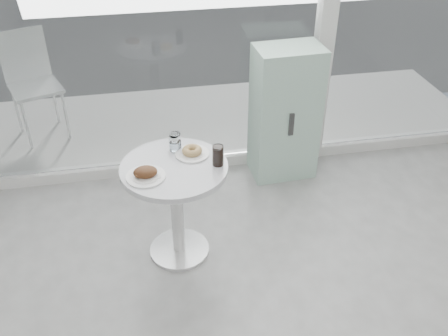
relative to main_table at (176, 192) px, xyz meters
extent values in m
cube|color=white|center=(0.50, 1.10, -0.50)|extent=(5.00, 0.12, 0.10)
cube|color=white|center=(-0.27, 1.10, 0.85)|extent=(3.21, 0.02, 2.60)
cube|color=white|center=(2.17, 1.10, 0.85)|extent=(1.41, 0.02, 2.60)
cylinder|color=silver|center=(0.00, 0.00, -0.54)|extent=(0.44, 0.44, 0.03)
cylinder|color=silver|center=(0.00, 0.00, -0.18)|extent=(0.09, 0.09, 0.70)
cylinder|color=white|center=(0.00, 0.00, 0.20)|extent=(0.72, 0.72, 0.04)
cube|color=silver|center=(0.50, 1.90, -0.53)|extent=(5.60, 1.60, 0.05)
cube|color=#95BEA8|center=(1.03, 0.88, 0.04)|extent=(0.57, 0.39, 1.18)
cube|color=#333333|center=(1.03, 0.69, 0.04)|extent=(0.04, 0.02, 0.20)
cylinder|color=silver|center=(-1.25, 1.63, -0.25)|extent=(0.03, 0.03, 0.50)
cylinder|color=silver|center=(-0.90, 1.77, -0.25)|extent=(0.03, 0.03, 0.50)
cylinder|color=silver|center=(-1.39, 1.98, -0.25)|extent=(0.03, 0.03, 0.50)
cylinder|color=silver|center=(-1.04, 2.12, -0.25)|extent=(0.03, 0.03, 0.50)
cube|color=silver|center=(-1.14, 1.87, 0.01)|extent=(0.57, 0.57, 0.03)
cube|color=silver|center=(-1.22, 2.07, 0.27)|extent=(0.42, 0.18, 0.50)
cylinder|color=white|center=(-0.19, -0.10, 0.23)|extent=(0.25, 0.25, 0.01)
cube|color=white|center=(-0.17, -0.11, 0.24)|extent=(0.15, 0.14, 0.00)
ellipsoid|color=#331D0D|center=(-0.19, -0.10, 0.26)|extent=(0.15, 0.12, 0.07)
ellipsoid|color=#331D0D|center=(-0.15, -0.08, 0.25)|extent=(0.08, 0.07, 0.04)
cylinder|color=white|center=(0.14, 0.12, 0.23)|extent=(0.23, 0.23, 0.01)
torus|color=tan|center=(0.14, 0.12, 0.25)|extent=(0.14, 0.14, 0.05)
cylinder|color=white|center=(0.04, 0.21, 0.28)|extent=(0.08, 0.08, 0.12)
cylinder|color=white|center=(0.04, 0.21, 0.26)|extent=(0.06, 0.06, 0.07)
cylinder|color=white|center=(0.03, 0.19, 0.28)|extent=(0.07, 0.07, 0.12)
cylinder|color=white|center=(0.03, 0.19, 0.25)|extent=(0.06, 0.06, 0.06)
cylinder|color=white|center=(0.29, -0.04, 0.29)|extent=(0.07, 0.07, 0.14)
cylinder|color=black|center=(0.29, -0.04, 0.28)|extent=(0.06, 0.06, 0.13)
camera|label=1|loc=(-0.17, -2.73, 2.07)|focal=40.00mm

